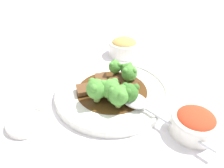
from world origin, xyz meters
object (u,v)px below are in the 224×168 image
Objects in this scene: broccoli_floret_2 at (129,92)px; serving_spoon at (139,103)px; broccoli_floret_5 at (97,89)px; beef_strip_2 at (103,82)px; beef_strip_0 at (128,89)px; beef_strip_1 at (117,80)px; sauce_dish at (27,122)px; broccoli_floret_6 at (127,69)px; side_bowl_appetizer at (124,47)px; broccoli_floret_0 at (111,89)px; broccoli_floret_3 at (119,95)px; side_bowl_kimchi at (195,122)px; broccoli_floret_1 at (115,67)px; broccoli_floret_4 at (129,73)px; beef_strip_3 at (109,90)px; main_plate at (112,92)px; beef_strip_4 at (91,88)px.

serving_spoon is (0.00, -0.03, -0.02)m from broccoli_floret_2.
beef_strip_2 is at bearing 30.04° from broccoli_floret_5.
beef_strip_0 is 0.05m from beef_strip_1.
sauce_dish is at bearing 137.82° from serving_spoon.
broccoli_floret_6 reaches higher than side_bowl_appetizer.
broccoli_floret_0 is at bearing -150.63° from side_bowl_appetizer.
broccoli_floret_3 is at bearing -73.35° from broccoli_floret_5.
side_bowl_appetizer is at bearing 38.76° from broccoli_floret_6.
beef_strip_1 is at bearing -45.42° from beef_strip_2.
broccoli_floret_5 is at bearing 106.65° from broccoli_floret_3.
serving_spoon is at bearing 100.10° from side_bowl_kimchi.
broccoli_floret_0 reaches higher than broccoli_floret_6.
beef_strip_1 is at bearing 25.54° from broccoli_floret_0.
serving_spoon is at bearing -117.52° from broccoli_floret_1.
broccoli_floret_0 is at bearing -166.58° from broccoli_floret_6.
broccoli_floret_0 reaches higher than broccoli_floret_3.
broccoli_floret_3 reaches higher than broccoli_floret_2.
broccoli_floret_0 reaches higher than broccoli_floret_1.
broccoli_floret_1 is 0.03m from broccoli_floret_6.
broccoli_floret_4 is at bearing -22.46° from sauce_dish.
broccoli_floret_6 is at bearing 37.19° from beef_strip_0.
sauce_dish is at bearing 151.06° from beef_strip_0.
broccoli_floret_1 is 0.05m from broccoli_floret_4.
broccoli_floret_2 is (0.00, -0.06, 0.02)m from beef_strip_3.
broccoli_floret_5 reaches higher than side_bowl_kimchi.
beef_strip_0 is at bearing -108.68° from beef_strip_1.
main_plate is 0.02m from beef_strip_3.
serving_spoon is 0.24m from sauce_dish.
serving_spoon is (-0.01, -0.08, 0.02)m from main_plate.
broccoli_floret_6 reaches higher than side_bowl_kimchi.
beef_strip_4 is (-0.07, 0.03, -0.00)m from beef_strip_1.
broccoli_floret_3 is 0.09m from broccoli_floret_4.
broccoli_floret_6 is 0.50× the size of sauce_dish.
main_plate is 0.20m from sauce_dish.
serving_spoon is 0.28m from side_bowl_appetizer.
serving_spoon is at bearing -131.12° from broccoli_floret_6.
broccoli_floret_0 is at bearing 165.03° from beef_strip_0.
side_bowl_kimchi is (0.02, -0.14, -0.02)m from broccoli_floret_2.
broccoli_floret_0 is (-0.06, -0.03, 0.02)m from beef_strip_1.
serving_spoon is at bearing -62.31° from broccoli_floret_5.
broccoli_floret_5 is (-0.01, 0.05, 0.00)m from broccoli_floret_3.
broccoli_floret_5 reaches higher than broccoli_floret_1.
broccoli_floret_5 is 0.27m from side_bowl_appetizer.
serving_spoon is 2.71× the size of sauce_dish.
serving_spoon is at bearing -118.55° from beef_strip_0.
broccoli_floret_6 is (0.06, -0.03, 0.02)m from beef_strip_2.
beef_strip_1 is 1.19× the size of broccoli_floret_6.
broccoli_floret_4 is (0.01, -0.03, 0.02)m from beef_strip_1.
broccoli_floret_0 is at bearing -45.67° from broccoli_floret_5.
main_plate is 2.90× the size of side_bowl_kimchi.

